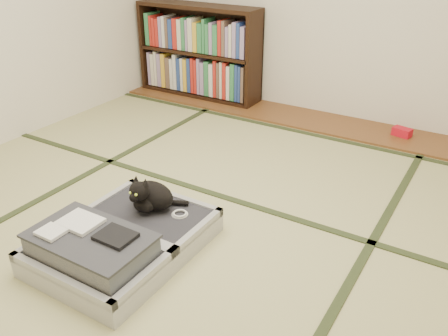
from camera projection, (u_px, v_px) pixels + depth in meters
The scene contains 9 objects.
floor at pixel (187, 226), 2.85m from camera, with size 4.50×4.50×0.00m, color tan.
wood_strip at pixel (313, 120), 4.36m from camera, with size 4.00×0.50×0.02m, color brown.
red_item at pixel (402, 132), 4.00m from camera, with size 0.15×0.09×0.07m, color red.
tatami_borders at pixel (229, 190), 3.22m from camera, with size 4.00×4.50×0.01m.
bookcase at pixel (199, 53), 4.81m from camera, with size 1.31×0.30×0.92m.
suitcase at pixel (119, 241), 2.54m from camera, with size 0.69×0.92×0.27m.
cat at pixel (150, 196), 2.71m from camera, with size 0.31×0.31×0.25m.
cable_coil at pixel (180, 214), 2.70m from camera, with size 0.10×0.10×0.02m.
hanger at pixel (152, 211), 2.98m from camera, with size 0.44×0.31×0.01m.
Camera 1 is at (1.43, -1.91, 1.60)m, focal length 38.00 mm.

